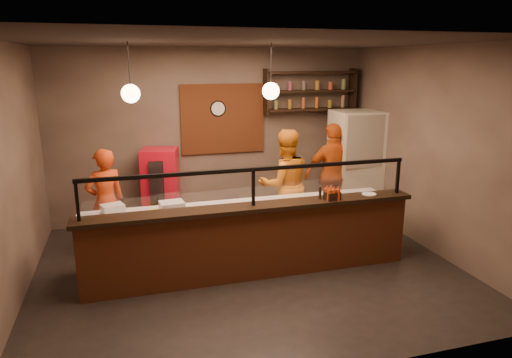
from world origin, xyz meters
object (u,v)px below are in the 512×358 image
object	(u,v)px
red_cooler	(161,188)
cook_right	(333,174)
wall_clock	(218,109)
fridge	(355,165)
pizza_dough	(263,206)
pepper_mill	(320,193)
cook_left	(106,202)
cook_mid	(285,185)
condiment_caddy	(332,196)

from	to	relation	value
red_cooler	cook_right	bearing A→B (deg)	1.14
wall_clock	cook_right	distance (m)	2.47
fridge	pizza_dough	xyz separation A→B (m)	(-2.34, -1.63, -0.12)
fridge	wall_clock	bearing A→B (deg)	165.57
cook_right	red_cooler	xyz separation A→B (m)	(-3.09, 0.65, -0.21)
wall_clock	red_cooler	bearing A→B (deg)	-164.80
cook_right	red_cooler	size ratio (longest dim) A/B	1.29
pizza_dough	pepper_mill	world-z (taller)	pepper_mill
cook_left	cook_mid	world-z (taller)	cook_mid
wall_clock	cook_mid	distance (m)	2.03
wall_clock	cook_left	bearing A→B (deg)	-148.20
cook_right	pepper_mill	size ratio (longest dim) A/B	10.53
cook_right	fridge	bearing A→B (deg)	-157.16
cook_left	cook_right	bearing A→B (deg)	162.68
cook_left	cook_right	world-z (taller)	cook_right
wall_clock	cook_mid	world-z (taller)	wall_clock
red_cooler	condiment_caddy	world-z (taller)	red_cooler
cook_left	pepper_mill	world-z (taller)	cook_left
cook_right	condiment_caddy	bearing A→B (deg)	66.86
wall_clock	fridge	size ratio (longest dim) A/B	0.15
fridge	red_cooler	xyz separation A→B (m)	(-3.64, 0.45, -0.31)
cook_left	pepper_mill	xyz separation A→B (m)	(2.96, -1.46, 0.31)
cook_mid	cook_left	bearing A→B (deg)	-2.69
cook_left	pizza_dough	xyz separation A→B (m)	(2.22, -1.11, 0.07)
wall_clock	pizza_dough	world-z (taller)	wall_clock
cook_left	cook_right	distance (m)	4.03
fridge	red_cooler	bearing A→B (deg)	175.46
pepper_mill	cook_right	bearing A→B (deg)	59.18
cook_left	fridge	xyz separation A→B (m)	(4.57, 0.52, 0.19)
cook_right	pepper_mill	xyz separation A→B (m)	(-1.06, -1.77, 0.21)
fridge	pepper_mill	bearing A→B (deg)	-126.63
cook_left	cook_mid	size ratio (longest dim) A/B	0.89
wall_clock	condiment_caddy	distance (m)	3.16
cook_left	condiment_caddy	xyz separation A→B (m)	(3.11, -1.54, 0.28)
cook_mid	red_cooler	xyz separation A→B (m)	(-1.97, 1.13, -0.21)
wall_clock	pizza_dough	distance (m)	2.68
condiment_caddy	fridge	bearing A→B (deg)	54.62
cook_right	pepper_mill	bearing A→B (deg)	62.14
wall_clock	pepper_mill	bearing A→B (deg)	-71.96
pizza_dough	condiment_caddy	world-z (taller)	condiment_caddy
fridge	red_cooler	world-z (taller)	fridge
wall_clock	fridge	xyz separation A→B (m)	(2.50, -0.76, -1.07)
cook_mid	pizza_dough	size ratio (longest dim) A/B	3.40
cook_mid	pepper_mill	distance (m)	1.31
red_cooler	condiment_caddy	distance (m)	3.35
cook_right	red_cooler	distance (m)	3.17
cook_mid	pizza_dough	distance (m)	1.16
pizza_dough	pepper_mill	size ratio (longest dim) A/B	3.10
cook_right	pizza_dough	bearing A→B (deg)	41.49
cook_left	condiment_caddy	bearing A→B (deg)	131.83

